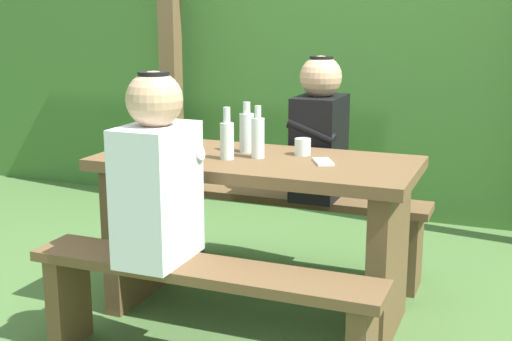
{
  "coord_description": "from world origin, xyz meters",
  "views": [
    {
      "loc": [
        1.08,
        -2.71,
        1.36
      ],
      "look_at": [
        0.0,
        0.0,
        0.68
      ],
      "focal_mm": 47.62,
      "sensor_mm": 36.0,
      "label": 1
    }
  ],
  "objects_px": {
    "picnic_table": "(256,209)",
    "cell_phone": "(323,162)",
    "bottle_center": "(227,138)",
    "bench_near": "(202,295)",
    "drinking_glass": "(303,147)",
    "bottle_left": "(247,131)",
    "person_white_shirt": "(157,175)",
    "bottle_right": "(258,136)",
    "bench_far": "(295,217)",
    "person_black_coat": "(319,133)"
  },
  "relations": [
    {
      "from": "drinking_glass",
      "to": "bottle_right",
      "type": "distance_m",
      "value": 0.22
    },
    {
      "from": "person_white_shirt",
      "to": "cell_phone",
      "type": "xyz_separation_m",
      "value": [
        0.48,
        0.56,
        -0.02
      ]
    },
    {
      "from": "bottle_center",
      "to": "picnic_table",
      "type": "bearing_deg",
      "value": 34.4
    },
    {
      "from": "person_white_shirt",
      "to": "person_black_coat",
      "type": "distance_m",
      "value": 1.14
    },
    {
      "from": "person_black_coat",
      "to": "cell_phone",
      "type": "xyz_separation_m",
      "value": [
        0.18,
        -0.54,
        -0.02
      ]
    },
    {
      "from": "picnic_table",
      "to": "person_white_shirt",
      "type": "xyz_separation_m",
      "value": [
        -0.18,
        -0.55,
        0.26
      ]
    },
    {
      "from": "bottle_left",
      "to": "cell_phone",
      "type": "bearing_deg",
      "value": -13.32
    },
    {
      "from": "drinking_glass",
      "to": "cell_phone",
      "type": "xyz_separation_m",
      "value": [
        0.13,
        -0.12,
        -0.03
      ]
    },
    {
      "from": "bench_near",
      "to": "cell_phone",
      "type": "bearing_deg",
      "value": 61.53
    },
    {
      "from": "person_white_shirt",
      "to": "cell_phone",
      "type": "distance_m",
      "value": 0.74
    },
    {
      "from": "person_white_shirt",
      "to": "bench_near",
      "type": "bearing_deg",
      "value": -1.06
    },
    {
      "from": "bottle_center",
      "to": "cell_phone",
      "type": "xyz_separation_m",
      "value": [
        0.41,
        0.08,
        -0.09
      ]
    },
    {
      "from": "bench_far",
      "to": "bottle_center",
      "type": "xyz_separation_m",
      "value": [
        -0.11,
        -0.63,
        0.52
      ]
    },
    {
      "from": "bench_far",
      "to": "drinking_glass",
      "type": "height_order",
      "value": "drinking_glass"
    },
    {
      "from": "bottle_center",
      "to": "bench_near",
      "type": "bearing_deg",
      "value": -77.51
    },
    {
      "from": "bench_near",
      "to": "drinking_glass",
      "type": "distance_m",
      "value": 0.84
    },
    {
      "from": "bench_near",
      "to": "bottle_left",
      "type": "height_order",
      "value": "bottle_left"
    },
    {
      "from": "drinking_glass",
      "to": "bottle_left",
      "type": "height_order",
      "value": "bottle_left"
    },
    {
      "from": "drinking_glass",
      "to": "bottle_right",
      "type": "relative_size",
      "value": 0.33
    },
    {
      "from": "bottle_left",
      "to": "bottle_center",
      "type": "height_order",
      "value": "bottle_left"
    },
    {
      "from": "bench_near",
      "to": "person_black_coat",
      "type": "height_order",
      "value": "person_black_coat"
    },
    {
      "from": "person_black_coat",
      "to": "cell_phone",
      "type": "distance_m",
      "value": 0.57
    },
    {
      "from": "person_black_coat",
      "to": "drinking_glass",
      "type": "distance_m",
      "value": 0.42
    },
    {
      "from": "bench_far",
      "to": "bottle_right",
      "type": "height_order",
      "value": "bottle_right"
    },
    {
      "from": "bottle_right",
      "to": "picnic_table",
      "type": "bearing_deg",
      "value": -159.53
    },
    {
      "from": "bench_far",
      "to": "bottle_center",
      "type": "distance_m",
      "value": 0.82
    },
    {
      "from": "person_black_coat",
      "to": "bottle_left",
      "type": "height_order",
      "value": "person_black_coat"
    },
    {
      "from": "person_white_shirt",
      "to": "person_black_coat",
      "type": "relative_size",
      "value": 1.0
    },
    {
      "from": "bench_far",
      "to": "cell_phone",
      "type": "bearing_deg",
      "value": -60.84
    },
    {
      "from": "bench_near",
      "to": "drinking_glass",
      "type": "relative_size",
      "value": 18.61
    },
    {
      "from": "bottle_center",
      "to": "person_white_shirt",
      "type": "bearing_deg",
      "value": -98.71
    },
    {
      "from": "picnic_table",
      "to": "cell_phone",
      "type": "relative_size",
      "value": 10.0
    },
    {
      "from": "bottle_right",
      "to": "cell_phone",
      "type": "height_order",
      "value": "bottle_right"
    },
    {
      "from": "bench_far",
      "to": "person_black_coat",
      "type": "relative_size",
      "value": 1.95
    },
    {
      "from": "bottle_left",
      "to": "cell_phone",
      "type": "height_order",
      "value": "bottle_left"
    },
    {
      "from": "bottle_center",
      "to": "cell_phone",
      "type": "bearing_deg",
      "value": 11.14
    },
    {
      "from": "bench_near",
      "to": "bench_far",
      "type": "distance_m",
      "value": 1.1
    },
    {
      "from": "bottle_left",
      "to": "bottle_right",
      "type": "relative_size",
      "value": 1.0
    },
    {
      "from": "bench_far",
      "to": "person_black_coat",
      "type": "bearing_deg",
      "value": -1.5
    },
    {
      "from": "picnic_table",
      "to": "drinking_glass",
      "type": "bearing_deg",
      "value": 37.49
    },
    {
      "from": "person_white_shirt",
      "to": "bottle_right",
      "type": "bearing_deg",
      "value": 71.2
    },
    {
      "from": "bottle_left",
      "to": "person_black_coat",
      "type": "bearing_deg",
      "value": 64.77
    },
    {
      "from": "bench_near",
      "to": "bottle_center",
      "type": "height_order",
      "value": "bottle_center"
    },
    {
      "from": "bench_near",
      "to": "cell_phone",
      "type": "height_order",
      "value": "cell_phone"
    },
    {
      "from": "bottle_center",
      "to": "person_black_coat",
      "type": "bearing_deg",
      "value": 69.49
    },
    {
      "from": "bench_near",
      "to": "person_white_shirt",
      "type": "relative_size",
      "value": 1.95
    },
    {
      "from": "picnic_table",
      "to": "bottle_left",
      "type": "xyz_separation_m",
      "value": [
        -0.09,
        0.1,
        0.33
      ]
    },
    {
      "from": "drinking_glass",
      "to": "cell_phone",
      "type": "distance_m",
      "value": 0.18
    },
    {
      "from": "person_white_shirt",
      "to": "bottle_right",
      "type": "xyz_separation_m",
      "value": [
        0.19,
        0.55,
        0.07
      ]
    },
    {
      "from": "picnic_table",
      "to": "person_white_shirt",
      "type": "height_order",
      "value": "person_white_shirt"
    }
  ]
}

